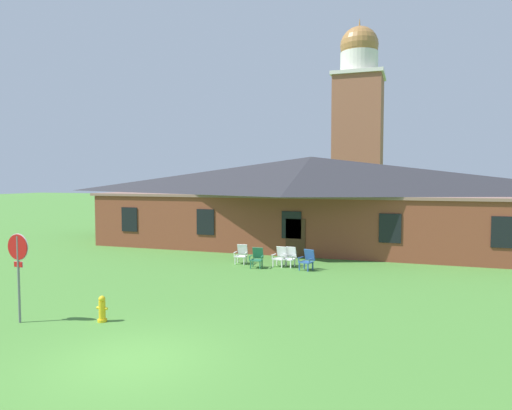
% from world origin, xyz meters
% --- Properties ---
extents(ground_plane, '(200.00, 200.00, 0.00)m').
position_xyz_m(ground_plane, '(0.00, 0.00, 0.00)').
color(ground_plane, '#477F33').
extents(brick_building, '(26.92, 10.40, 5.70)m').
position_xyz_m(brick_building, '(0.00, 20.08, 2.91)').
color(brick_building, brown).
rests_on(brick_building, ground).
extents(dome_tower, '(5.18, 5.18, 20.72)m').
position_xyz_m(dome_tower, '(0.85, 39.39, 9.53)').
color(dome_tower, '#93563D').
rests_on(dome_tower, ground).
extents(stop_sign, '(0.81, 0.08, 2.68)m').
position_xyz_m(stop_sign, '(-4.85, 1.37, 1.90)').
color(stop_sign, slate).
rests_on(stop_sign, ground).
extents(lawn_chair_by_porch, '(0.67, 0.70, 0.96)m').
position_xyz_m(lawn_chair_by_porch, '(-1.91, 12.35, 0.50)').
color(lawn_chair_by_porch, silver).
rests_on(lawn_chair_by_porch, ground).
extents(lawn_chair_near_door, '(0.68, 0.71, 0.96)m').
position_xyz_m(lawn_chair_near_door, '(-0.82, 11.60, 0.50)').
color(lawn_chair_near_door, '#28704C').
rests_on(lawn_chair_near_door, ground).
extents(lawn_chair_left_end, '(0.70, 0.74, 0.96)m').
position_xyz_m(lawn_chair_left_end, '(0.15, 12.28, 0.50)').
color(lawn_chair_left_end, silver).
rests_on(lawn_chair_left_end, ground).
extents(lawn_chair_middle, '(0.72, 0.77, 0.96)m').
position_xyz_m(lawn_chair_middle, '(0.61, 12.34, 0.50)').
color(lawn_chair_middle, white).
rests_on(lawn_chair_middle, ground).
extents(lawn_chair_right_end, '(0.75, 0.81, 0.96)m').
position_xyz_m(lawn_chair_right_end, '(1.61, 11.83, 0.50)').
color(lawn_chair_right_end, '#2D5693').
rests_on(lawn_chair_right_end, ground).
extents(fire_hydrant, '(0.36, 0.28, 0.79)m').
position_xyz_m(fire_hydrant, '(-2.57, 2.23, 0.38)').
color(fire_hydrant, gold).
rests_on(fire_hydrant, ground).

